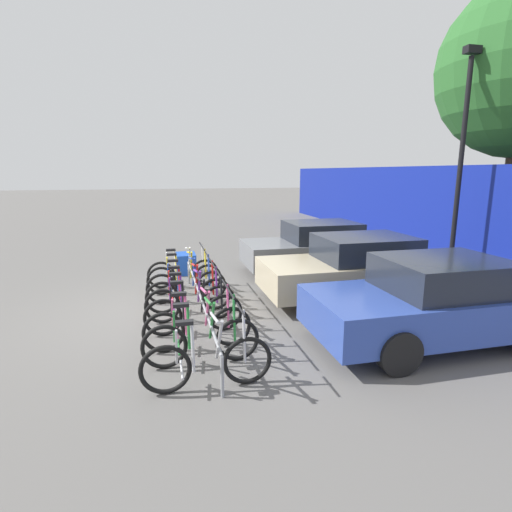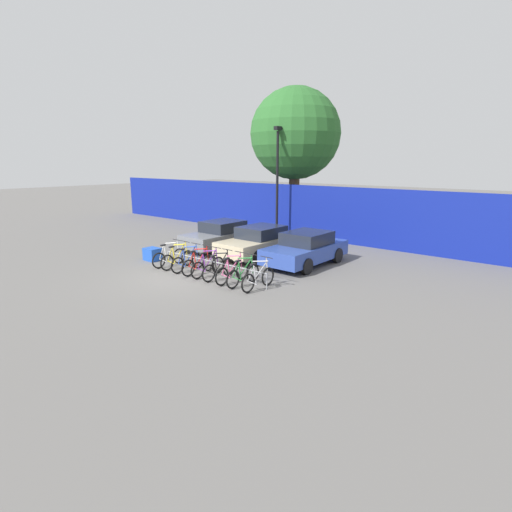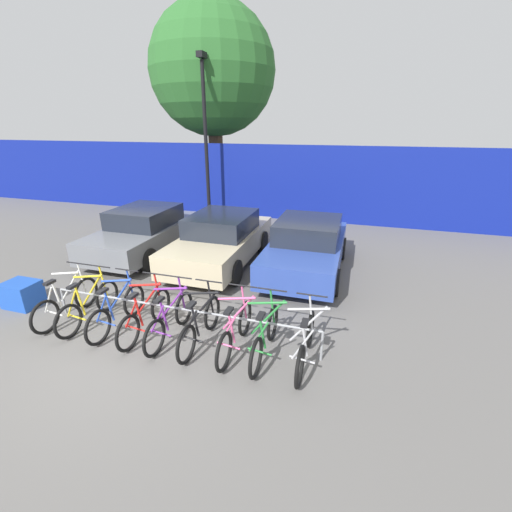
{
  "view_description": "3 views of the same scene",
  "coord_description": "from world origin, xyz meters",
  "px_view_note": "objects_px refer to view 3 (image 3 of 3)",
  "views": [
    {
      "loc": [
        7.9,
        0.01,
        2.75
      ],
      "look_at": [
        -0.02,
        1.95,
        1.03
      ],
      "focal_mm": 28.0,
      "sensor_mm": 36.0,
      "label": 1
    },
    {
      "loc": [
        11.49,
        -9.45,
        4.24
      ],
      "look_at": [
        2.09,
        1.71,
        0.78
      ],
      "focal_mm": 28.0,
      "sensor_mm": 36.0,
      "label": 2
    },
    {
      "loc": [
        3.76,
        -4.17,
        3.71
      ],
      "look_at": [
        1.86,
        2.11,
        1.17
      ],
      "focal_mm": 24.0,
      "sensor_mm": 36.0,
      "label": 3
    }
  ],
  "objects_px": {
    "bicycle_silver": "(306,344)",
    "car_grey": "(145,231)",
    "bicycle_black": "(200,325)",
    "bicycle_green": "(265,336)",
    "car_beige": "(221,239)",
    "bicycle_purple": "(170,320)",
    "car_blue": "(307,246)",
    "cargo_crate": "(22,294)",
    "bicycle_yellow": "(89,306)",
    "bicycle_red": "(145,316)",
    "bicycle_pink": "(235,331)",
    "lamp_post": "(205,133)",
    "bicycle_white": "(67,302)",
    "bike_rack": "(177,310)",
    "bicycle_blue": "(117,311)",
    "tree_behind_hoarding": "(213,71)"
  },
  "relations": [
    {
      "from": "car_grey",
      "to": "car_blue",
      "type": "xyz_separation_m",
      "value": [
        4.88,
        0.05,
        0.0
      ]
    },
    {
      "from": "bicycle_yellow",
      "to": "bicycle_silver",
      "type": "distance_m",
      "value": 4.28
    },
    {
      "from": "bike_rack",
      "to": "car_grey",
      "type": "height_order",
      "value": "car_grey"
    },
    {
      "from": "bicycle_black",
      "to": "bicycle_pink",
      "type": "relative_size",
      "value": 1.0
    },
    {
      "from": "bicycle_purple",
      "to": "bicycle_yellow",
      "type": "bearing_deg",
      "value": -177.76
    },
    {
      "from": "bicycle_pink",
      "to": "bicycle_blue",
      "type": "bearing_deg",
      "value": 176.51
    },
    {
      "from": "bicycle_black",
      "to": "car_blue",
      "type": "height_order",
      "value": "car_blue"
    },
    {
      "from": "cargo_crate",
      "to": "bicycle_pink",
      "type": "bearing_deg",
      "value": -1.59
    },
    {
      "from": "bicycle_silver",
      "to": "car_grey",
      "type": "bearing_deg",
      "value": 144.96
    },
    {
      "from": "bicycle_red",
      "to": "bicycle_black",
      "type": "bearing_deg",
      "value": -2.37
    },
    {
      "from": "lamp_post",
      "to": "bicycle_white",
      "type": "bearing_deg",
      "value": -86.71
    },
    {
      "from": "bicycle_green",
      "to": "lamp_post",
      "type": "height_order",
      "value": "lamp_post"
    },
    {
      "from": "bicycle_silver",
      "to": "car_blue",
      "type": "distance_m",
      "value": 3.88
    },
    {
      "from": "bicycle_purple",
      "to": "bicycle_green",
      "type": "xyz_separation_m",
      "value": [
        1.79,
        0.0,
        0.0
      ]
    },
    {
      "from": "car_grey",
      "to": "bicycle_white",
      "type": "bearing_deg",
      "value": -79.98
    },
    {
      "from": "car_grey",
      "to": "tree_behind_hoarding",
      "type": "height_order",
      "value": "tree_behind_hoarding"
    },
    {
      "from": "cargo_crate",
      "to": "bicycle_white",
      "type": "bearing_deg",
      "value": -5.8
    },
    {
      "from": "bicycle_yellow",
      "to": "bicycle_red",
      "type": "height_order",
      "value": "same"
    },
    {
      "from": "bicycle_green",
      "to": "cargo_crate",
      "type": "xyz_separation_m",
      "value": [
        -5.49,
        0.14,
        -0.1
      ]
    },
    {
      "from": "bicycle_yellow",
      "to": "car_beige",
      "type": "height_order",
      "value": "car_beige"
    },
    {
      "from": "bicycle_black",
      "to": "bicycle_silver",
      "type": "relative_size",
      "value": 1.0
    },
    {
      "from": "bicycle_red",
      "to": "cargo_crate",
      "type": "distance_m",
      "value": 3.18
    },
    {
      "from": "bicycle_yellow",
      "to": "bicycle_pink",
      "type": "distance_m",
      "value": 3.06
    },
    {
      "from": "car_blue",
      "to": "lamp_post",
      "type": "distance_m",
      "value": 6.81
    },
    {
      "from": "bicycle_black",
      "to": "bicycle_red",
      "type": "bearing_deg",
      "value": -176.99
    },
    {
      "from": "bike_rack",
      "to": "bicycle_green",
      "type": "relative_size",
      "value": 3.13
    },
    {
      "from": "bicycle_yellow",
      "to": "bicycle_green",
      "type": "relative_size",
      "value": 1.0
    },
    {
      "from": "bicycle_blue",
      "to": "tree_behind_hoarding",
      "type": "distance_m",
      "value": 12.32
    },
    {
      "from": "bicycle_pink",
      "to": "cargo_crate",
      "type": "xyz_separation_m",
      "value": [
        -4.95,
        0.14,
        -0.1
      ]
    },
    {
      "from": "bicycle_blue",
      "to": "lamp_post",
      "type": "bearing_deg",
      "value": 97.87
    },
    {
      "from": "bicycle_blue",
      "to": "bicycle_black",
      "type": "distance_m",
      "value": 1.74
    },
    {
      "from": "bicycle_red",
      "to": "tree_behind_hoarding",
      "type": "bearing_deg",
      "value": 103.55
    },
    {
      "from": "lamp_post",
      "to": "car_beige",
      "type": "bearing_deg",
      "value": -61.73
    },
    {
      "from": "bicycle_green",
      "to": "car_beige",
      "type": "xyz_separation_m",
      "value": [
        -2.3,
        3.72,
        0.31
      ]
    },
    {
      "from": "car_beige",
      "to": "car_blue",
      "type": "height_order",
      "value": "same"
    },
    {
      "from": "bicycle_yellow",
      "to": "car_grey",
      "type": "height_order",
      "value": "car_grey"
    },
    {
      "from": "bicycle_black",
      "to": "car_grey",
      "type": "distance_m",
      "value": 5.23
    },
    {
      "from": "bicycle_yellow",
      "to": "bicycle_purple",
      "type": "relative_size",
      "value": 1.0
    },
    {
      "from": "bicycle_silver",
      "to": "lamp_post",
      "type": "bearing_deg",
      "value": 122.97
    },
    {
      "from": "bicycle_purple",
      "to": "bicycle_silver",
      "type": "bearing_deg",
      "value": 2.24
    },
    {
      "from": "bicycle_yellow",
      "to": "car_beige",
      "type": "xyz_separation_m",
      "value": [
        1.29,
        3.72,
        0.31
      ]
    },
    {
      "from": "bicycle_pink",
      "to": "tree_behind_hoarding",
      "type": "relative_size",
      "value": 0.2
    },
    {
      "from": "bike_rack",
      "to": "bicycle_white",
      "type": "relative_size",
      "value": 3.13
    },
    {
      "from": "bicycle_purple",
      "to": "bicycle_green",
      "type": "relative_size",
      "value": 1.0
    },
    {
      "from": "bike_rack",
      "to": "bicycle_yellow",
      "type": "xyz_separation_m",
      "value": [
        -1.87,
        -0.15,
        -0.13
      ]
    },
    {
      "from": "bicycle_pink",
      "to": "bicycle_silver",
      "type": "distance_m",
      "value": 1.22
    },
    {
      "from": "bicycle_green",
      "to": "car_blue",
      "type": "xyz_separation_m",
      "value": [
        0.08,
        3.82,
        0.31
      ]
    },
    {
      "from": "bicycle_green",
      "to": "bicycle_silver",
      "type": "distance_m",
      "value": 0.69
    },
    {
      "from": "bicycle_black",
      "to": "bicycle_silver",
      "type": "xyz_separation_m",
      "value": [
        1.88,
        0.0,
        0.0
      ]
    },
    {
      "from": "bicycle_red",
      "to": "car_beige",
      "type": "distance_m",
      "value": 3.74
    }
  ]
}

